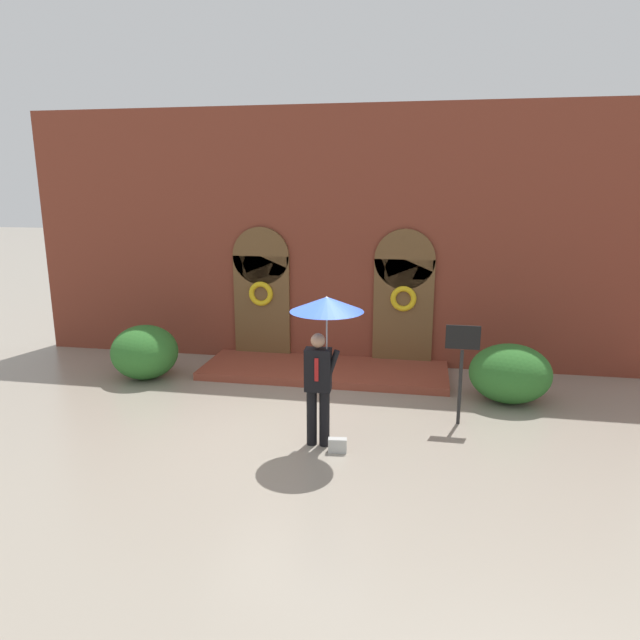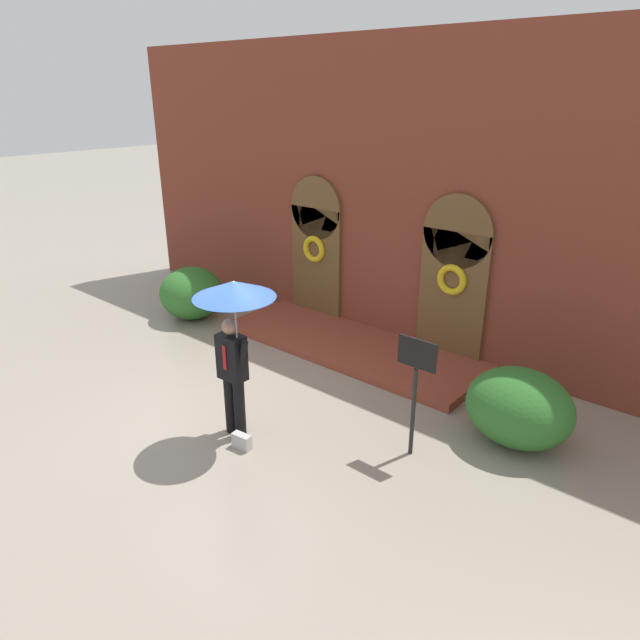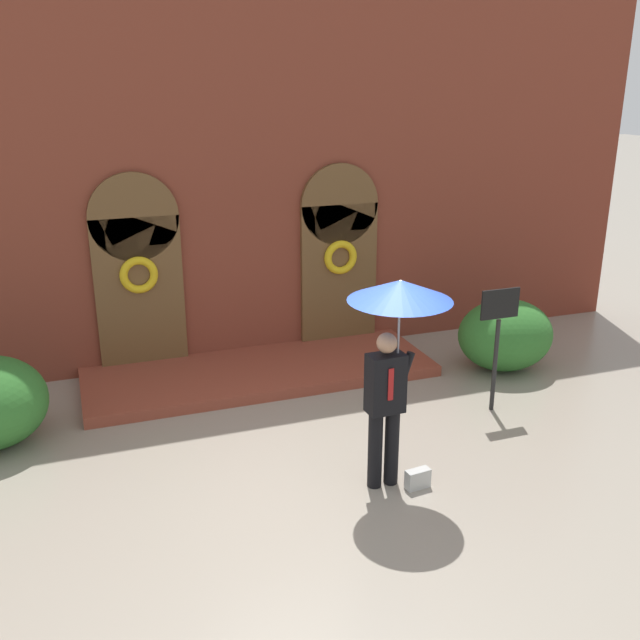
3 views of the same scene
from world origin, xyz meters
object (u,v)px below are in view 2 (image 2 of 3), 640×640
at_px(shrub_left, 192,293).
at_px(handbag, 242,441).
at_px(sign_post, 415,378).
at_px(person_with_umbrella, 234,313).
at_px(shrub_right, 519,407).

bearing_deg(shrub_left, handbag, -30.77).
bearing_deg(sign_post, person_with_umbrella, -149.80).
distance_m(handbag, shrub_left, 5.23).
xyz_separation_m(handbag, shrub_right, (2.83, 2.63, 0.44)).
relative_size(sign_post, shrub_right, 1.15).
bearing_deg(sign_post, shrub_left, 168.88).
xyz_separation_m(sign_post, shrub_left, (-6.33, 1.24, -0.60)).
bearing_deg(shrub_left, sign_post, -11.12).
xyz_separation_m(person_with_umbrella, handbag, (0.24, -0.20, -1.80)).
bearing_deg(shrub_right, handbag, -137.16).
bearing_deg(handbag, person_with_umbrella, 133.68).
bearing_deg(shrub_right, person_with_umbrella, -141.68).
xyz_separation_m(handbag, shrub_left, (-4.47, 2.66, 0.45)).
bearing_deg(shrub_left, person_with_umbrella, -30.19).
bearing_deg(sign_post, handbag, -142.62).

